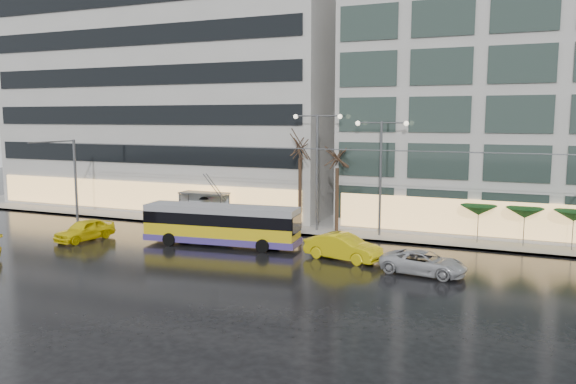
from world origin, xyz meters
The scene contains 21 objects.
ground centered at (0.00, 0.00, 0.00)m, with size 140.00×140.00×0.00m, color black.
sidewalk centered at (2.00, 14.00, 0.07)m, with size 80.00×10.00×0.15m, color gray.
kerb centered at (2.00, 9.05, 0.07)m, with size 80.00×0.10×0.15m, color slate.
building_left centered at (-16.00, 19.00, 11.15)m, with size 34.00×14.00×22.00m, color #A8A5A0.
building_right centered at (19.00, 19.00, 12.65)m, with size 32.00×14.00×25.00m, color #A8A5A0.
trolleybus centered at (-2.57, 3.72, 1.39)m, with size 11.21×4.62×5.12m.
catenary centered at (1.00, 7.94, 4.25)m, with size 42.24×5.12×7.00m.
bus_shelter centered at (-8.38, 10.69, 1.96)m, with size 4.20×1.60×2.51m.
street_lamp_near centered at (2.00, 10.80, 5.99)m, with size 3.96×0.36×9.03m.
street_lamp_far centered at (7.00, 10.80, 5.71)m, with size 3.96×0.36×8.53m.
tree_a centered at (0.50, 11.00, 7.09)m, with size 3.20×3.20×8.40m.
tree_b centered at (3.50, 11.20, 6.40)m, with size 3.20×3.20×7.70m.
parasol_a centered at (14.00, 11.00, 2.45)m, with size 2.50×2.50×2.65m.
parasol_b centered at (17.00, 11.00, 2.45)m, with size 2.50×2.50×2.65m.
parasol_c centered at (20.00, 11.00, 2.45)m, with size 2.50×2.50×2.65m.
taxi_a centered at (-12.64, 1.38, 0.77)m, with size 1.82×4.53×1.54m, color yellow.
taxi_b centered at (6.50, 3.19, 0.82)m, with size 1.74×4.98×1.64m, color #D6BC0B.
sedan_silver centered at (11.71, 1.80, 0.67)m, with size 2.24×4.85×1.35m, color #A7A8AC.
pedestrian_a centered at (-7.22, 10.45, 1.63)m, with size 1.18×1.19×2.19m.
pedestrian_b centered at (-5.96, 10.89, 0.94)m, with size 0.98×0.93×1.59m.
pedestrian_c centered at (-8.20, 10.78, 1.27)m, with size 1.05×0.94×2.11m.
Camera 1 is at (16.55, -30.09, 8.91)m, focal length 35.00 mm.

